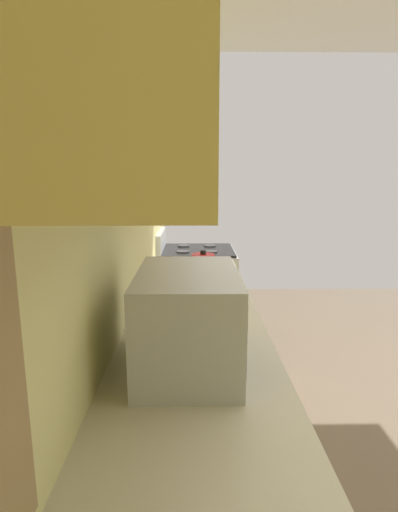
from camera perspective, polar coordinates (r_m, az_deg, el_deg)
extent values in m
cube|color=#DDD589|center=(1.91, -11.82, 5.56)|extent=(4.34, 0.12, 2.69)
cube|color=#E4CD80|center=(1.80, -0.74, -26.24)|extent=(3.31, 0.60, 0.86)
cube|color=#BBB59B|center=(1.57, -0.78, -13.37)|extent=(3.34, 0.63, 0.02)
cube|color=#332819|center=(1.65, 11.65, -30.72)|extent=(0.01, 0.01, 0.80)
cube|color=#332819|center=(2.02, 8.57, -21.78)|extent=(0.01, 0.01, 0.80)
cube|color=#332819|center=(2.42, 6.70, -15.68)|extent=(0.01, 0.01, 0.80)
cube|color=#332819|center=(2.85, 5.44, -11.36)|extent=(0.01, 0.01, 0.80)
cube|color=#EBD17C|center=(1.45, -6.91, 21.11)|extent=(2.33, 0.32, 0.56)
cube|color=#B7BABF|center=(3.58, -0.28, -6.28)|extent=(0.64, 0.67, 0.88)
cube|color=black|center=(3.62, 5.16, -6.90)|extent=(0.50, 0.01, 0.49)
cube|color=black|center=(3.47, -0.29, 0.84)|extent=(0.61, 0.64, 0.02)
cube|color=#B7BABF|center=(3.47, -5.50, 2.12)|extent=(0.61, 0.04, 0.18)
cylinder|color=#38383D|center=(3.34, 1.80, 0.65)|extent=(0.11, 0.11, 0.01)
cylinder|color=#38383D|center=(3.61, 1.60, 1.49)|extent=(0.11, 0.11, 0.01)
cylinder|color=#38383D|center=(3.33, -2.34, 0.64)|extent=(0.11, 0.11, 0.01)
cylinder|color=#38383D|center=(3.61, -2.23, 1.48)|extent=(0.11, 0.11, 0.01)
cube|color=#B7BABF|center=(1.37, -1.64, -9.14)|extent=(0.52, 0.34, 0.34)
cube|color=black|center=(1.33, 5.89, -9.76)|extent=(0.32, 0.01, 0.24)
cube|color=#2D2D33|center=(1.57, 4.83, -6.49)|extent=(0.09, 0.01, 0.24)
cylinder|color=silver|center=(2.15, 0.93, -5.52)|extent=(0.17, 0.17, 0.05)
cylinder|color=#D3F1BF|center=(2.15, 0.93, -5.23)|extent=(0.14, 0.14, 0.02)
cylinder|color=red|center=(2.62, 0.60, -1.29)|extent=(0.15, 0.15, 0.14)
cylinder|color=black|center=(2.60, 0.60, 0.52)|extent=(0.04, 0.04, 0.02)
cylinder|color=red|center=(2.70, 0.55, -0.29)|extent=(0.10, 0.02, 0.05)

